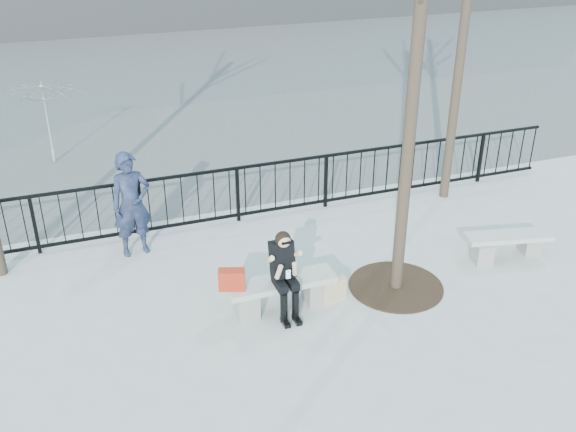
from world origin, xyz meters
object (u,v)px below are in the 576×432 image
object	(u,v)px
bench_second	(507,243)
standing_man	(132,204)
bench_main	(281,290)
seated_woman	(285,275)

from	to	relation	value
bench_second	standing_man	size ratio (longest dim) A/B	0.80
bench_second	standing_man	distance (m)	6.42
bench_main	standing_man	distance (m)	3.10
bench_second	seated_woman	size ratio (longest dim) A/B	1.10
seated_woman	standing_man	distance (m)	3.18
seated_woman	standing_man	size ratio (longest dim) A/B	0.73
bench_main	bench_second	distance (m)	4.13
bench_main	seated_woman	size ratio (longest dim) A/B	1.23
bench_second	seated_woman	xyz separation A→B (m)	(-4.13, -0.25, 0.40)
standing_man	seated_woman	bearing A→B (deg)	-63.61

